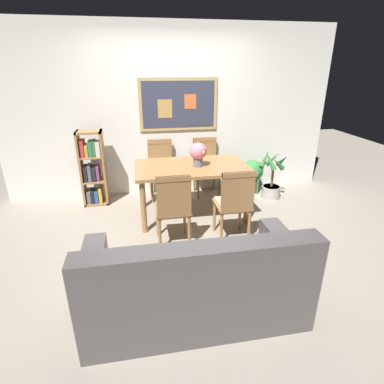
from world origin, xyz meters
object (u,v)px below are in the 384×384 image
leather_couch (195,285)px  potted_ivy (252,175)px  dining_table (192,172)px  flower_vase (198,153)px  dining_chair_far_left (161,164)px  dining_chair_near_left (173,204)px  dining_chair_near_right (234,200)px  potted_palm (272,181)px  dining_chair_far_right (206,162)px  bookshelf (93,169)px

leather_couch → potted_ivy: size_ratio=3.34×
dining_table → flower_vase: bearing=-26.4°
dining_chair_far_left → potted_ivy: 1.54m
dining_chair_near_left → flower_vase: flower_vase is taller
dining_table → flower_vase: size_ratio=4.76×
dining_table → leather_couch: 1.94m
dining_chair_near_right → potted_ivy: (0.79, 1.47, -0.25)m
potted_palm → dining_chair_far_right: bearing=158.6°
potted_ivy → flower_vase: size_ratio=1.69×
dining_chair_near_right → bookshelf: bearing=141.0°
dining_chair_far_left → bookshelf: (-1.03, -0.11, 0.01)m
flower_vase → bookshelf: bearing=154.2°
dining_chair_far_left → dining_chair_near_left: bearing=-89.9°
dining_chair_far_right → potted_ivy: (0.79, -0.07, -0.25)m
dining_chair_near_right → leather_couch: dining_chair_near_right is taller
potted_palm → bookshelf: bearing=174.4°
bookshelf → potted_palm: 2.78m
flower_vase → leather_couch: bearing=-102.1°
dining_chair_far_left → leather_couch: (0.04, -2.66, -0.23)m
dining_chair_far_right → flower_vase: bearing=-109.6°
dining_chair_far_left → leather_couch: bearing=-89.1°
dining_chair_far_right → bookshelf: bookshelf is taller
dining_chair_near_left → flower_vase: bearing=58.8°
dining_table → potted_ivy: size_ratio=2.82×
dining_chair_near_left → potted_ivy: (1.51, 1.47, -0.25)m
leather_couch → potted_ivy: 2.99m
flower_vase → dining_chair_far_right: bearing=70.4°
dining_chair_far_right → flower_vase: flower_vase is taller
dining_table → bookshelf: (-1.38, 0.67, -0.10)m
dining_table → potted_ivy: bearing=31.6°
leather_couch → dining_chair_far_right: bearing=75.5°
dining_table → potted_ivy: dining_table is taller
bookshelf → potted_ivy: bookshelf is taller
bookshelf → potted_palm: (2.76, -0.27, -0.27)m
dining_table → dining_chair_far_right: size_ratio=1.67×
dining_chair_far_right → dining_chair_near_right: bearing=-90.1°
dining_chair_near_right → dining_chair_far_right: bearing=89.9°
flower_vase → dining_chair_far_left: bearing=118.0°
dining_table → bookshelf: bookshelf is taller
dining_chair_far_right → leather_couch: dining_chair_far_right is taller
leather_couch → dining_table: bearing=80.5°
bookshelf → dining_chair_far_right: bearing=3.9°
dining_chair_near_right → bookshelf: bookshelf is taller
potted_palm → dining_chair_far_left: bearing=167.5°
dining_chair_far_left → potted_palm: bearing=-12.5°
dining_chair_far_right → flower_vase: size_ratio=2.85×
dining_chair_near_right → bookshelf: (-1.76, 1.42, 0.01)m
dining_chair_near_right → bookshelf: 2.26m
dining_chair_far_left → potted_ivy: size_ratio=1.69×
bookshelf → dining_chair_near_left: bearing=-54.0°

